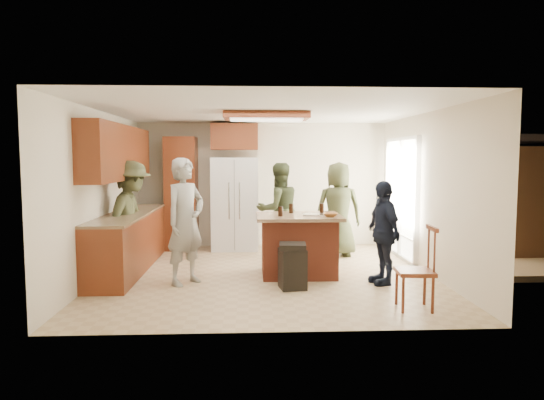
{
  "coord_description": "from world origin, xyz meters",
  "views": [
    {
      "loc": [
        -0.26,
        -7.35,
        1.8
      ],
      "look_at": [
        0.08,
        0.04,
        1.15
      ],
      "focal_mm": 32.0,
      "sensor_mm": 36.0,
      "label": 1
    }
  ],
  "objects_px": {
    "person_front_left": "(185,221)",
    "refrigerator": "(235,204)",
    "person_counter": "(132,217)",
    "spindle_chair": "(416,271)",
    "person_behind_right": "(338,209)",
    "kitchen_island": "(298,244)",
    "person_behind_left": "(279,210)",
    "person_side_right": "(383,232)",
    "trash_bin": "(292,266)"
  },
  "relations": [
    {
      "from": "person_side_right",
      "to": "spindle_chair",
      "type": "height_order",
      "value": "person_side_right"
    },
    {
      "from": "person_behind_right",
      "to": "trash_bin",
      "type": "xyz_separation_m",
      "value": [
        -1.03,
        -2.18,
        -0.54
      ]
    },
    {
      "from": "person_front_left",
      "to": "person_behind_right",
      "type": "distance_m",
      "value": 3.13
    },
    {
      "from": "kitchen_island",
      "to": "person_counter",
      "type": "bearing_deg",
      "value": 172.4
    },
    {
      "from": "person_behind_right",
      "to": "spindle_chair",
      "type": "bearing_deg",
      "value": 97.6
    },
    {
      "from": "person_front_left",
      "to": "refrigerator",
      "type": "distance_m",
      "value": 2.69
    },
    {
      "from": "person_side_right",
      "to": "trash_bin",
      "type": "relative_size",
      "value": 2.34
    },
    {
      "from": "person_behind_right",
      "to": "refrigerator",
      "type": "height_order",
      "value": "refrigerator"
    },
    {
      "from": "person_behind_left",
      "to": "spindle_chair",
      "type": "distance_m",
      "value": 3.47
    },
    {
      "from": "person_behind_left",
      "to": "spindle_chair",
      "type": "bearing_deg",
      "value": 94.08
    },
    {
      "from": "person_side_right",
      "to": "trash_bin",
      "type": "xyz_separation_m",
      "value": [
        -1.31,
        -0.21,
        -0.42
      ]
    },
    {
      "from": "kitchen_island",
      "to": "refrigerator",
      "type": "bearing_deg",
      "value": 115.36
    },
    {
      "from": "refrigerator",
      "to": "kitchen_island",
      "type": "bearing_deg",
      "value": -64.64
    },
    {
      "from": "person_behind_left",
      "to": "person_side_right",
      "type": "xyz_separation_m",
      "value": [
        1.37,
        -1.95,
        -0.12
      ]
    },
    {
      "from": "spindle_chair",
      "to": "refrigerator",
      "type": "bearing_deg",
      "value": 120.01
    },
    {
      "from": "person_side_right",
      "to": "person_front_left",
      "type": "bearing_deg",
      "value": -102.3
    },
    {
      "from": "refrigerator",
      "to": "trash_bin",
      "type": "distance_m",
      "value": 3.13
    },
    {
      "from": "refrigerator",
      "to": "spindle_chair",
      "type": "distance_m",
      "value": 4.55
    },
    {
      "from": "person_behind_left",
      "to": "trash_bin",
      "type": "relative_size",
      "value": 2.71
    },
    {
      "from": "person_behind_right",
      "to": "trash_bin",
      "type": "height_order",
      "value": "person_behind_right"
    },
    {
      "from": "kitchen_island",
      "to": "person_behind_left",
      "type": "bearing_deg",
      "value": 99.02
    },
    {
      "from": "person_behind_left",
      "to": "refrigerator",
      "type": "xyz_separation_m",
      "value": [
        -0.81,
        0.79,
        0.05
      ]
    },
    {
      "from": "kitchen_island",
      "to": "trash_bin",
      "type": "distance_m",
      "value": 0.8
    },
    {
      "from": "refrigerator",
      "to": "trash_bin",
      "type": "xyz_separation_m",
      "value": [
        0.87,
        -2.95,
        -0.58
      ]
    },
    {
      "from": "person_front_left",
      "to": "person_counter",
      "type": "bearing_deg",
      "value": 90.35
    },
    {
      "from": "refrigerator",
      "to": "spindle_chair",
      "type": "bearing_deg",
      "value": -59.99
    },
    {
      "from": "person_behind_left",
      "to": "person_counter",
      "type": "relative_size",
      "value": 0.97
    },
    {
      "from": "person_front_left",
      "to": "person_behind_left",
      "type": "height_order",
      "value": "person_front_left"
    },
    {
      "from": "person_behind_left",
      "to": "person_side_right",
      "type": "distance_m",
      "value": 2.39
    },
    {
      "from": "person_front_left",
      "to": "refrigerator",
      "type": "relative_size",
      "value": 1.0
    },
    {
      "from": "person_front_left",
      "to": "kitchen_island",
      "type": "xyz_separation_m",
      "value": [
        1.65,
        0.44,
        -0.42
      ]
    },
    {
      "from": "person_side_right",
      "to": "spindle_chair",
      "type": "xyz_separation_m",
      "value": [
        0.08,
        -1.18,
        -0.28
      ]
    },
    {
      "from": "spindle_chair",
      "to": "person_side_right",
      "type": "bearing_deg",
      "value": 93.84
    },
    {
      "from": "person_behind_right",
      "to": "spindle_chair",
      "type": "distance_m",
      "value": 3.19
    },
    {
      "from": "person_counter",
      "to": "spindle_chair",
      "type": "distance_m",
      "value": 4.38
    },
    {
      "from": "person_counter",
      "to": "refrigerator",
      "type": "xyz_separation_m",
      "value": [
        1.57,
        1.83,
        0.02
      ]
    },
    {
      "from": "person_front_left",
      "to": "kitchen_island",
      "type": "height_order",
      "value": "person_front_left"
    },
    {
      "from": "person_front_left",
      "to": "person_counter",
      "type": "height_order",
      "value": "person_front_left"
    },
    {
      "from": "person_side_right",
      "to": "trash_bin",
      "type": "distance_m",
      "value": 1.39
    },
    {
      "from": "person_front_left",
      "to": "person_behind_right",
      "type": "relative_size",
      "value": 1.04
    },
    {
      "from": "person_behind_left",
      "to": "spindle_chair",
      "type": "relative_size",
      "value": 1.72
    },
    {
      "from": "person_behind_right",
      "to": "person_counter",
      "type": "height_order",
      "value": "person_counter"
    },
    {
      "from": "person_behind_left",
      "to": "kitchen_island",
      "type": "height_order",
      "value": "person_behind_left"
    },
    {
      "from": "person_behind_right",
      "to": "person_side_right",
      "type": "bearing_deg",
      "value": 99.22
    },
    {
      "from": "person_front_left",
      "to": "person_side_right",
      "type": "height_order",
      "value": "person_front_left"
    },
    {
      "from": "person_behind_left",
      "to": "kitchen_island",
      "type": "distance_m",
      "value": 1.46
    },
    {
      "from": "person_behind_right",
      "to": "spindle_chair",
      "type": "height_order",
      "value": "person_behind_right"
    },
    {
      "from": "person_side_right",
      "to": "refrigerator",
      "type": "distance_m",
      "value": 3.5
    },
    {
      "from": "refrigerator",
      "to": "trash_bin",
      "type": "height_order",
      "value": "refrigerator"
    },
    {
      "from": "person_counter",
      "to": "refrigerator",
      "type": "relative_size",
      "value": 0.97
    }
  ]
}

